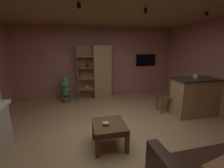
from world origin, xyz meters
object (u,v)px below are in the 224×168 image
bookshelf_cabinet (100,73)px  table_book_1 (106,123)px  coffee_table (109,128)px  wall_mounted_tv (146,60)px  kitchen_bar_counter (199,96)px  dining_chair (169,95)px  potted_floor_plant (66,88)px  tissue_box (196,76)px  table_book_0 (106,123)px

bookshelf_cabinet → table_book_1: (-0.33, -2.96, -0.47)m
coffee_table → table_book_1: 0.16m
bookshelf_cabinet → wall_mounted_tv: bookshelf_cabinet is taller
kitchen_bar_counter → dining_chair: bearing=155.7°
potted_floor_plant → table_book_1: bearing=-71.7°
tissue_box → coffee_table: bearing=-160.5°
table_book_1 → dining_chair: 2.42m
tissue_box → table_book_0: (-2.68, -0.92, -0.63)m
coffee_table → wall_mounted_tv: 3.93m
kitchen_bar_counter → potted_floor_plant: bearing=153.4°
kitchen_bar_counter → dining_chair: kitchen_bar_counter is taller
table_book_0 → potted_floor_plant: potted_floor_plant is taller
coffee_table → dining_chair: 2.34m
table_book_0 → coffee_table: bearing=-8.5°
coffee_table → dining_chair: dining_chair is taller
kitchen_bar_counter → dining_chair: size_ratio=1.67×
kitchen_bar_counter → wall_mounted_tv: size_ratio=1.86×
potted_floor_plant → kitchen_bar_counter: bearing=-26.6°
table_book_1 → tissue_box: bearing=19.7°
table_book_1 → bookshelf_cabinet: bearing=83.7°
bookshelf_cabinet → wall_mounted_tv: (1.90, 0.21, 0.42)m
kitchen_bar_counter → tissue_box: 0.59m
kitchen_bar_counter → table_book_1: bearing=-162.3°
potted_floor_plant → wall_mounted_tv: (3.14, 0.41, 0.90)m
coffee_table → kitchen_bar_counter: bearing=17.4°
table_book_0 → wall_mounted_tv: (2.21, 3.13, 0.91)m
table_book_0 → wall_mounted_tv: wall_mounted_tv is taller
tissue_box → wall_mounted_tv: (-0.48, 2.20, 0.28)m
coffee_table → potted_floor_plant: potted_floor_plant is taller
table_book_0 → dining_chair: (2.07, 1.18, 0.06)m
table_book_1 → coffee_table: bearing=27.8°
coffee_table → table_book_0: table_book_0 is taller
bookshelf_cabinet → kitchen_bar_counter: bookshelf_cabinet is taller
table_book_0 → table_book_1: bearing=-114.3°
kitchen_bar_counter → table_book_1: size_ratio=15.14×
tissue_box → dining_chair: size_ratio=0.13×
bookshelf_cabinet → table_book_1: bookshelf_cabinet is taller
table_book_0 → wall_mounted_tv: size_ratio=0.15×
coffee_table → table_book_1: (-0.08, -0.04, 0.13)m
potted_floor_plant → tissue_box: bearing=-26.4°
kitchen_bar_counter → dining_chair: 0.79m
bookshelf_cabinet → dining_chair: size_ratio=2.11×
table_book_0 → dining_chair: size_ratio=0.14×
bookshelf_cabinet → coffee_table: (-0.25, -2.92, -0.60)m
tissue_box → wall_mounted_tv: 2.27m
coffee_table → dining_chair: bearing=30.5°
wall_mounted_tv → bookshelf_cabinet: bearing=-173.7°
bookshelf_cabinet → potted_floor_plant: bookshelf_cabinet is taller
table_book_0 → potted_floor_plant: size_ratio=0.13×
table_book_0 → tissue_box: bearing=19.0°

